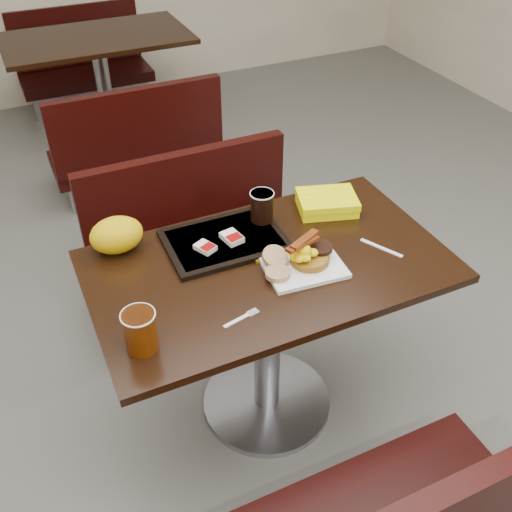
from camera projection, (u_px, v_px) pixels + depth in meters
name	position (u px, v px, depth m)	size (l,w,h in m)	color
floor	(266.00, 403.00, 2.43)	(6.00, 7.00, 0.01)	slate
table_near	(268.00, 341.00, 2.20)	(1.20, 0.70, 0.75)	black
bench_near_s	(372.00, 503.00, 1.71)	(1.00, 0.46, 0.72)	black
bench_near_n	(202.00, 242.00, 2.71)	(1.00, 0.46, 0.72)	black
table_far	(105.00, 91.00, 4.05)	(1.20, 0.70, 0.75)	black
bench_far_s	(132.00, 135.00, 3.56)	(1.00, 0.46, 0.72)	black
bench_far_n	(84.00, 60.00, 4.56)	(1.00, 0.46, 0.72)	black
platter	(304.00, 266.00, 1.94)	(0.26, 0.20, 0.02)	white
pancake_stack	(310.00, 258.00, 1.94)	(0.13, 0.13, 0.03)	#966C19
sausage_patty	(320.00, 248.00, 1.95)	(0.08, 0.08, 0.01)	black
scrambled_eggs	(304.00, 252.00, 1.90)	(0.09, 0.08, 0.05)	yellow
bacon_strips	(303.00, 243.00, 1.89)	(0.15, 0.07, 0.01)	#461405
muffin_bottom	(278.00, 273.00, 1.89)	(0.08, 0.08, 0.02)	tan
muffin_top	(275.00, 257.00, 1.93)	(0.09, 0.09, 0.02)	tan
coffee_cup_near	(140.00, 331.00, 1.63)	(0.09, 0.09, 0.13)	#7E3404
fork	(236.00, 321.00, 1.75)	(0.12, 0.02, 0.00)	white
knife	(381.00, 248.00, 2.03)	(0.16, 0.01, 0.00)	white
condiment_syrup	(259.00, 258.00, 1.98)	(0.04, 0.03, 0.01)	#A86107
condiment_ketchup	(268.00, 247.00, 2.03)	(0.04, 0.03, 0.01)	#8C0504
tray	(225.00, 240.00, 2.05)	(0.41, 0.29, 0.02)	black
hashbrown_sleeve_left	(205.00, 247.00, 1.99)	(0.05, 0.07, 0.02)	silver
hashbrown_sleeve_right	(232.00, 237.00, 2.03)	(0.06, 0.08, 0.02)	silver
coffee_cup_far	(262.00, 206.00, 2.10)	(0.08, 0.08, 0.11)	black
clamshell	(327.00, 203.00, 2.20)	(0.22, 0.16, 0.06)	#FFF604
paper_bag	(116.00, 235.00, 1.98)	(0.18, 0.13, 0.13)	yellow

